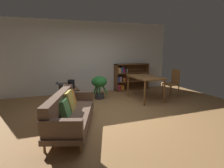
# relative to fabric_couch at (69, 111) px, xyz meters

# --- Properties ---
(ground_plane) EXTENTS (8.16, 8.16, 0.00)m
(ground_plane) POSITION_rel_fabric_couch_xyz_m (1.18, 0.50, -0.38)
(ground_plane) COLOR #9E7042
(back_wall_panel) EXTENTS (6.80, 0.10, 2.70)m
(back_wall_panel) POSITION_rel_fabric_couch_xyz_m (1.18, 3.20, 0.97)
(back_wall_panel) COLOR silver
(back_wall_panel) RESTS_ON ground_plane
(fabric_couch) EXTENTS (1.38, 2.22, 0.77)m
(fabric_couch) POSITION_rel_fabric_couch_xyz_m (0.00, 0.00, 0.00)
(fabric_couch) COLOR olive
(fabric_couch) RESTS_ON ground_plane
(media_console) EXTENTS (0.46, 1.37, 0.56)m
(media_console) POSITION_rel_fabric_couch_xyz_m (0.23, 1.83, -0.11)
(media_console) COLOR #56351E
(media_console) RESTS_ON ground_plane
(open_laptop) EXTENTS (0.50, 0.37, 0.10)m
(open_laptop) POSITION_rel_fabric_couch_xyz_m (0.14, 1.96, 0.20)
(open_laptop) COLOR silver
(open_laptop) RESTS_ON media_console
(desk_speaker) EXTENTS (0.20, 0.20, 0.24)m
(desk_speaker) POSITION_rel_fabric_couch_xyz_m (0.28, 1.49, 0.30)
(desk_speaker) COLOR black
(desk_speaker) RESTS_ON media_console
(potted_floor_plant) EXTENTS (0.55, 0.52, 0.78)m
(potted_floor_plant) POSITION_rel_fabric_couch_xyz_m (1.30, 2.06, 0.14)
(potted_floor_plant) COLOR #333338
(potted_floor_plant) RESTS_ON ground_plane
(dining_table) EXTENTS (0.80, 1.25, 0.79)m
(dining_table) POSITION_rel_fabric_couch_xyz_m (2.70, 1.41, 0.33)
(dining_table) COLOR brown
(dining_table) RESTS_ON ground_plane
(dining_chair_near) EXTENTS (0.41, 0.45, 0.98)m
(dining_chair_near) POSITION_rel_fabric_couch_xyz_m (3.80, 1.40, 0.16)
(dining_chair_near) COLOR brown
(dining_chair_near) RESTS_ON ground_plane
(bookshelf) EXTENTS (1.44, 0.35, 1.08)m
(bookshelf) POSITION_rel_fabric_couch_xyz_m (2.85, 3.00, 0.16)
(bookshelf) COLOR brown
(bookshelf) RESTS_ON ground_plane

